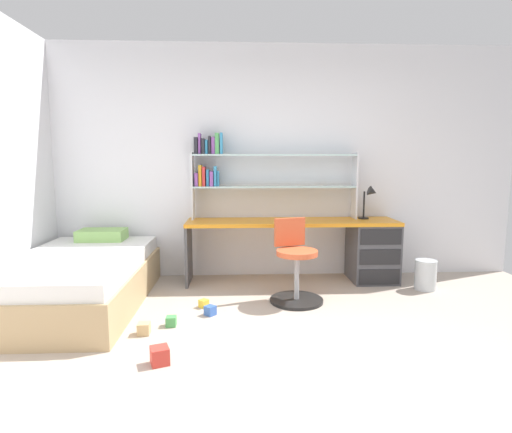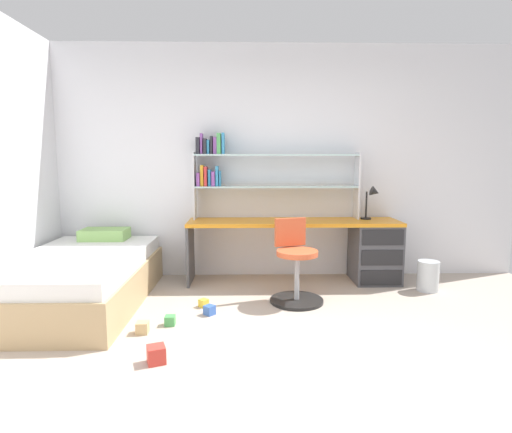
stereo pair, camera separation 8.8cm
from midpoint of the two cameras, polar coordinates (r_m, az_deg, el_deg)
ground_plane at (r=2.95m, az=3.90°, el=-20.11°), size 5.93×5.46×0.02m
room_shell at (r=3.87m, az=-15.99°, el=7.14°), size 5.93×5.46×2.70m
desk at (r=4.79m, az=12.13°, el=-3.98°), size 2.36×0.54×0.71m
bookshelf_hutch at (r=4.69m, az=-1.58°, el=6.60°), size 1.89×0.22×0.97m
desk_lamp at (r=4.83m, az=15.15°, el=2.63°), size 0.20×0.17×0.38m
swivel_chair at (r=4.04m, az=4.89°, el=-7.30°), size 0.52×0.52×0.81m
bed_platform at (r=4.29m, az=-23.99°, el=-8.10°), size 1.16×1.96×0.61m
waste_bin at (r=4.76m, az=22.04°, el=-7.53°), size 0.22×0.22×0.32m
toy_block_blue_0 at (r=3.78m, az=-7.08°, el=-12.86°), size 0.12×0.12×0.08m
toy_block_yellow_1 at (r=3.98m, az=-7.94°, el=-11.90°), size 0.10×0.10×0.07m
toy_block_natural_2 at (r=3.50m, az=-16.07°, el=-14.78°), size 0.10×0.10×0.09m
toy_block_green_3 at (r=3.60m, az=-12.44°, el=-14.06°), size 0.08×0.08×0.08m
toy_block_red_4 at (r=3.01m, az=-14.11°, el=-18.27°), size 0.15×0.15×0.12m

